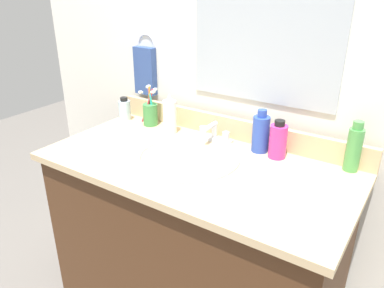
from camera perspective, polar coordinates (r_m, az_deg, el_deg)
The scene contains 15 objects.
vanity_cabinet at distance 1.60m, azimuth 0.44°, elevation -15.01°, with size 1.11×0.53×0.71m, color #4C2D19.
countertop at distance 1.40m, azimuth 0.49°, elevation -3.26°, with size 1.15×0.58×0.03m, color #D1B284.
backsplash at distance 1.60m, azimuth 5.96°, elevation 2.45°, with size 1.15×0.02×0.09m, color #D1B284.
back_wall at distance 1.70m, azimuth 6.76°, elevation -0.99°, with size 2.25×0.04×1.30m, color white.
mirror_panel at distance 1.49m, azimuth 10.95°, elevation 16.74°, with size 0.60×0.01×0.56m, color #B2BCC6.
towel_ring at distance 1.81m, azimuth -6.89°, elevation 14.69°, with size 0.10×0.10×0.01m, color silver.
hand_towel at distance 1.82m, azimuth -7.07°, elevation 10.87°, with size 0.11×0.04×0.22m, color #334C8C.
sink_basin at distance 1.44m, azimuth -0.73°, elevation -3.09°, with size 0.40×0.40×0.11m.
faucet at distance 1.57m, azimuth 3.25°, elevation 1.49°, with size 0.16×0.10×0.08m.
bottle_toner_green at distance 1.42m, azimuth 23.22°, elevation -0.58°, with size 0.05×0.05×0.18m.
bottle_lotion_white at distance 1.63m, azimuth -3.39°, elevation 4.23°, with size 0.06×0.06×0.18m.
bottle_gel_clear at distance 1.82m, azimuth -10.12°, elevation 5.13°, with size 0.06×0.06×0.11m.
bottle_soap_pink at distance 1.44m, azimuth 12.84°, elevation 0.49°, with size 0.07×0.07×0.15m.
bottle_shampoo_blue at distance 1.48m, azimuth 10.32°, elevation 1.63°, with size 0.06×0.06×0.17m.
cup_green at distance 1.74m, azimuth -6.29°, elevation 4.69°, with size 0.07×0.07×0.19m.
Camera 1 is at (0.68, -1.04, 1.36)m, focal length 35.38 mm.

